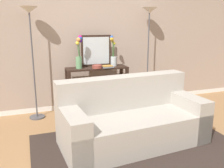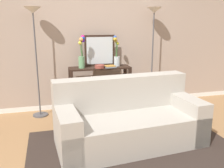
# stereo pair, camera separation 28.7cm
# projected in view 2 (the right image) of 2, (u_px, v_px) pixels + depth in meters

# --- Properties ---
(ground_plane) EXTENTS (16.00, 16.00, 0.02)m
(ground_plane) POSITION_uv_depth(u_px,v_px,m) (122.00, 152.00, 3.15)
(ground_plane) COLOR #9E754C
(back_wall) EXTENTS (12.00, 0.15, 2.61)m
(back_wall) POSITION_uv_depth(u_px,v_px,m) (93.00, 39.00, 4.63)
(back_wall) COLOR white
(back_wall) RESTS_ON ground
(area_rug) EXTENTS (2.68, 1.60, 0.01)m
(area_rug) POSITION_uv_depth(u_px,v_px,m) (132.00, 147.00, 3.24)
(area_rug) COLOR #332823
(area_rug) RESTS_ON ground
(couch) EXTENTS (1.98, 1.02, 0.88)m
(couch) POSITION_uv_depth(u_px,v_px,m) (128.00, 121.00, 3.31)
(couch) COLOR #ADA89E
(couch) RESTS_ON ground
(console_table) EXTENTS (1.10, 0.34, 0.83)m
(console_table) POSITION_uv_depth(u_px,v_px,m) (100.00, 82.00, 4.47)
(console_table) COLOR black
(console_table) RESTS_ON ground
(floor_lamp_left) EXTENTS (0.28, 0.28, 1.86)m
(floor_lamp_left) POSITION_uv_depth(u_px,v_px,m) (34.00, 32.00, 4.01)
(floor_lamp_left) COLOR #4C4C51
(floor_lamp_left) RESTS_ON ground
(floor_lamp_right) EXTENTS (0.28, 0.28, 1.88)m
(floor_lamp_right) POSITION_uv_depth(u_px,v_px,m) (153.00, 30.00, 4.54)
(floor_lamp_right) COLOR #4C4C51
(floor_lamp_right) RESTS_ON ground
(wall_mirror) EXTENTS (0.56, 0.02, 0.56)m
(wall_mirror) POSITION_uv_depth(u_px,v_px,m) (100.00, 51.00, 4.47)
(wall_mirror) COLOR black
(wall_mirror) RESTS_ON console_table
(vase_tall_flowers) EXTENTS (0.12, 0.13, 0.57)m
(vase_tall_flowers) POSITION_uv_depth(u_px,v_px,m) (82.00, 53.00, 4.24)
(vase_tall_flowers) COLOR #669E6B
(vase_tall_flowers) RESTS_ON console_table
(vase_short_flowers) EXTENTS (0.13, 0.12, 0.55)m
(vase_short_flowers) POSITION_uv_depth(u_px,v_px,m) (117.00, 54.00, 4.46)
(vase_short_flowers) COLOR silver
(vase_short_flowers) RESTS_ON console_table
(fruit_bowl) EXTENTS (0.17, 0.17, 0.06)m
(fruit_bowl) POSITION_uv_depth(u_px,v_px,m) (100.00, 66.00, 4.30)
(fruit_bowl) COLOR brown
(fruit_bowl) RESTS_ON console_table
(book_stack) EXTENTS (0.21, 0.17, 0.04)m
(book_stack) POSITION_uv_depth(u_px,v_px,m) (110.00, 67.00, 4.34)
(book_stack) COLOR slate
(book_stack) RESTS_ON console_table
(book_row_under_console) EXTENTS (0.24, 0.16, 0.12)m
(book_row_under_console) POSITION_uv_depth(u_px,v_px,m) (83.00, 109.00, 4.51)
(book_row_under_console) COLOR #2D2D33
(book_row_under_console) RESTS_ON ground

